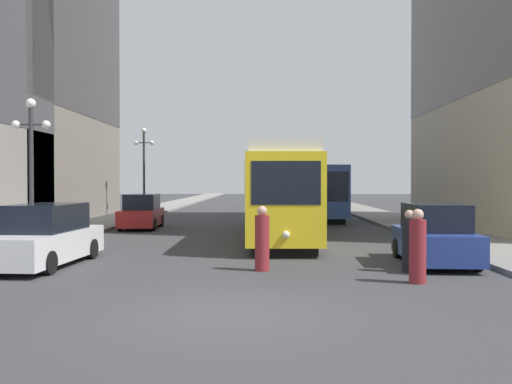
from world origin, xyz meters
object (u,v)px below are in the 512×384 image
(lamp_post_left_far, at_px, (144,159))
(pedestrian_crossing_near, at_px, (418,249))
(pedestrian_crossing_far, at_px, (409,243))
(pedestrian_on_sidewalk, at_px, (262,241))
(parked_car_right_far, at_px, (434,236))
(parked_car_left_near, at_px, (45,237))
(streetcar, at_px, (278,190))
(lamp_post_left_near, at_px, (31,149))
(transit_bus, at_px, (315,190))
(parked_car_left_mid, at_px, (142,213))

(lamp_post_left_far, bearing_deg, pedestrian_crossing_near, -63.98)
(pedestrian_crossing_far, bearing_deg, pedestrian_on_sidewalk, 89.20)
(pedestrian_crossing_near, bearing_deg, parked_car_right_far, -176.87)
(pedestrian_on_sidewalk, bearing_deg, parked_car_right_far, 137.87)
(parked_car_left_near, height_order, pedestrian_crossing_near, parked_car_left_near)
(parked_car_left_near, xyz_separation_m, pedestrian_crossing_far, (10.44, -1.06, -0.05))
(parked_car_right_far, bearing_deg, pedestrian_crossing_far, 55.37)
(streetcar, distance_m, pedestrian_crossing_far, 10.27)
(lamp_post_left_near, xyz_separation_m, lamp_post_left_far, (0.00, 18.60, 0.44))
(transit_bus, distance_m, lamp_post_left_far, 12.08)
(pedestrian_on_sidewalk, bearing_deg, transit_bus, -155.32)
(transit_bus, relative_size, parked_car_right_far, 2.89)
(parked_car_left_mid, bearing_deg, lamp_post_left_far, 98.86)
(parked_car_left_near, distance_m, pedestrian_crossing_near, 10.56)
(pedestrian_on_sidewalk, bearing_deg, pedestrian_crossing_near, 98.08)
(parked_car_right_far, distance_m, lamp_post_left_near, 14.13)
(parked_car_left_near, distance_m, parked_car_right_far, 11.60)
(parked_car_right_far, relative_size, lamp_post_left_near, 0.81)
(parked_car_left_mid, xyz_separation_m, pedestrian_on_sidewalk, (6.42, -13.73, -0.00))
(parked_car_left_near, distance_m, parked_car_left_mid, 12.87)
(pedestrian_crossing_near, bearing_deg, pedestrian_crossing_far, -161.10)
(streetcar, distance_m, pedestrian_on_sidewalk, 9.53)
(streetcar, xyz_separation_m, parked_car_left_mid, (-7.10, 4.30, -1.26))
(transit_bus, xyz_separation_m, parked_car_left_near, (-9.94, -21.17, -1.10))
(parked_car_left_mid, relative_size, pedestrian_on_sidewalk, 2.51)
(pedestrian_crossing_near, xyz_separation_m, lamp_post_left_near, (-12.12, 6.22, 2.81))
(parked_car_left_mid, xyz_separation_m, lamp_post_left_near, (-1.90, -9.33, 2.81))
(pedestrian_crossing_near, bearing_deg, lamp_post_left_far, -127.09)
(pedestrian_crossing_far, bearing_deg, pedestrian_crossing_near, 173.97)
(parked_car_left_near, bearing_deg, parked_car_right_far, 5.53)
(parked_car_left_mid, height_order, pedestrian_on_sidewalk, parked_car_left_mid)
(lamp_post_left_near, bearing_deg, pedestrian_crossing_near, -27.18)
(transit_bus, xyz_separation_m, pedestrian_on_sidewalk, (-3.53, -22.03, -1.11))
(streetcar, distance_m, lamp_post_left_far, 16.41)
(pedestrian_on_sidewalk, distance_m, lamp_post_left_near, 9.82)
(parked_car_right_far, bearing_deg, lamp_post_left_near, -10.02)
(pedestrian_crossing_far, xyz_separation_m, lamp_post_left_far, (-12.35, 23.19, 3.30))
(streetcar, xyz_separation_m, pedestrian_crossing_far, (3.34, -9.62, -1.30))
(parked_car_left_mid, distance_m, parked_car_right_far, 17.00)
(streetcar, height_order, lamp_post_left_far, lamp_post_left_far)
(pedestrian_crossing_near, distance_m, pedestrian_on_sidewalk, 4.22)
(transit_bus, height_order, parked_car_left_mid, transit_bus)
(streetcar, bearing_deg, lamp_post_left_far, 123.05)
(streetcar, height_order, transit_bus, streetcar)
(streetcar, distance_m, transit_bus, 12.92)
(lamp_post_left_near, bearing_deg, pedestrian_on_sidewalk, -27.85)
(parked_car_right_far, height_order, lamp_post_left_far, lamp_post_left_far)
(parked_car_right_far, bearing_deg, parked_car_left_mid, -44.09)
(parked_car_right_far, height_order, pedestrian_crossing_near, parked_car_right_far)
(parked_car_left_near, distance_m, pedestrian_crossing_far, 10.50)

